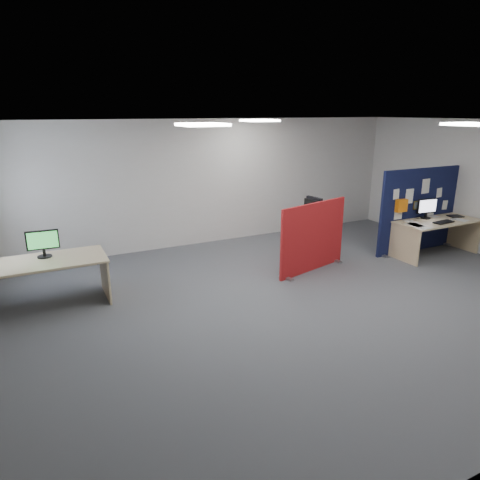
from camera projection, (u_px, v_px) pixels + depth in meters
name	position (u px, v px, depth m)	size (l,w,h in m)	color
floor	(306.00, 297.00, 6.81)	(9.00, 9.00, 0.00)	#4D5055
ceiling	(314.00, 122.00, 6.03)	(9.00, 7.00, 0.02)	white
wall_back	(217.00, 182.00, 9.42)	(9.00, 0.02, 2.70)	silver
ceiling_lights	(306.00, 123.00, 6.75)	(4.10, 4.10, 0.04)	white
navy_divider	(418.00, 210.00, 8.88)	(2.12, 0.30, 1.75)	black
main_desk	(435.00, 228.00, 8.71)	(1.79, 0.80, 0.73)	#D4B488
monitor_main	(427.00, 208.00, 8.73)	(0.47, 0.20, 0.41)	black
keyboard	(444.00, 222.00, 8.45)	(0.45, 0.18, 0.03)	black
mouse	(453.00, 219.00, 8.67)	(0.10, 0.06, 0.03)	#98979D
paper_tray	(455.00, 216.00, 8.95)	(0.28, 0.22, 0.01)	black
red_divider	(313.00, 238.00, 7.82)	(1.66, 0.48, 1.28)	maroon
second_desk	(45.00, 270.00, 6.40)	(1.76, 0.88, 0.73)	#D4B488
monitor_second	(43.00, 243.00, 6.40)	(0.46, 0.21, 0.42)	black
office_chair	(308.00, 223.00, 8.69)	(0.76, 0.77, 1.16)	black
desk_papers	(426.00, 222.00, 8.48)	(1.40, 0.89, 0.00)	white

